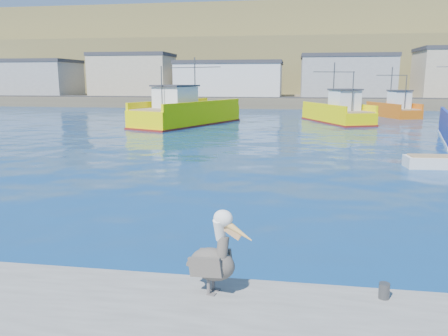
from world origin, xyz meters
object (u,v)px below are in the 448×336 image
(boat_orange, at_px, (394,109))
(trawler_yellow_b, at_px, (338,113))
(trawler_yellow_a, at_px, (186,113))
(skiff_mid, at_px, (441,163))
(pelican, at_px, (214,257))

(boat_orange, bearing_deg, trawler_yellow_b, -131.81)
(trawler_yellow_a, xyz_separation_m, skiff_mid, (18.38, -19.34, -0.91))
(boat_orange, bearing_deg, skiff_mid, -97.95)
(skiff_mid, bearing_deg, boat_orange, 82.05)
(boat_orange, relative_size, pelican, 5.05)
(trawler_yellow_a, relative_size, skiff_mid, 3.88)
(boat_orange, height_order, skiff_mid, boat_orange)
(trawler_yellow_b, height_order, skiff_mid, trawler_yellow_b)
(trawler_yellow_a, height_order, trawler_yellow_b, trawler_yellow_a)
(trawler_yellow_b, height_order, pelican, trawler_yellow_b)
(trawler_yellow_a, distance_m, trawler_yellow_b, 16.14)
(skiff_mid, height_order, pelican, pelican)
(pelican, bearing_deg, skiff_mid, 60.63)
(trawler_yellow_b, relative_size, pelican, 6.49)
(boat_orange, relative_size, skiff_mid, 2.30)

